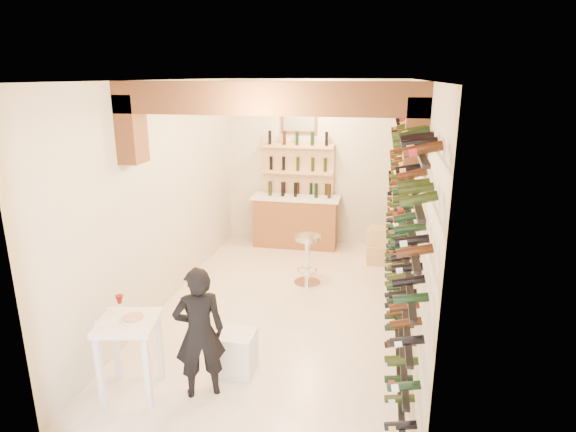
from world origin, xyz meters
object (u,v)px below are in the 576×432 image
object	(u,v)px
chrome_barstool	(307,256)
white_stool	(238,353)
back_counter	(296,220)
crate_lower	(382,254)
wine_rack	(398,210)
tasting_table	(129,333)
person	(199,333)

from	to	relation	value
chrome_barstool	white_stool	bearing A→B (deg)	-99.15
back_counter	crate_lower	bearing A→B (deg)	-19.75
back_counter	white_stool	distance (m)	4.33
wine_rack	chrome_barstool	distance (m)	1.91
tasting_table	crate_lower	bearing A→B (deg)	47.69
tasting_table	chrome_barstool	xyz separation A→B (m)	(1.39, 3.10, -0.22)
back_counter	crate_lower	world-z (taller)	back_counter
white_stool	chrome_barstool	size ratio (longest dim) A/B	0.58
person	chrome_barstool	size ratio (longest dim) A/B	1.73
white_stool	crate_lower	distance (m)	4.04
person	chrome_barstool	bearing A→B (deg)	-129.02
wine_rack	back_counter	world-z (taller)	wine_rack
wine_rack	tasting_table	xyz separation A→B (m)	(-2.71, -2.24, -0.85)
back_counter	person	world-z (taller)	person
person	tasting_table	bearing A→B (deg)	-16.62
chrome_barstool	crate_lower	world-z (taller)	chrome_barstool
wine_rack	white_stool	xyz separation A→B (m)	(-1.73, -1.67, -1.31)
person	crate_lower	distance (m)	4.58
crate_lower	person	bearing A→B (deg)	-114.12
tasting_table	crate_lower	distance (m)	5.03
white_stool	crate_lower	world-z (taller)	white_stool
wine_rack	back_counter	xyz separation A→B (m)	(-1.83, 2.65, -1.02)
person	chrome_barstool	world-z (taller)	person
white_stool	person	distance (m)	0.70
wine_rack	chrome_barstool	world-z (taller)	wine_rack
chrome_barstool	tasting_table	bearing A→B (deg)	-114.14
crate_lower	back_counter	bearing A→B (deg)	160.25
back_counter	person	distance (m)	4.77
person	crate_lower	world-z (taller)	person
wine_rack	white_stool	world-z (taller)	wine_rack
person	crate_lower	size ratio (longest dim) A/B	2.53
back_counter	person	bearing A→B (deg)	-91.92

